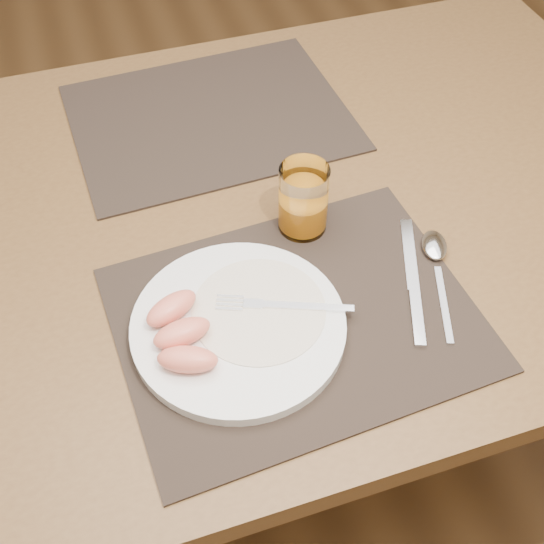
{
  "coord_description": "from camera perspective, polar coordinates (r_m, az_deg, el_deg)",
  "views": [
    {
      "loc": [
        -0.2,
        -0.7,
        1.46
      ],
      "look_at": [
        -0.02,
        -0.15,
        0.77
      ],
      "focal_mm": 45.0,
      "sensor_mm": 36.0,
      "label": 1
    }
  ],
  "objects": [
    {
      "name": "juice_glass",
      "position": [
        0.95,
        2.62,
        5.85
      ],
      "size": [
        0.07,
        0.07,
        0.1
      ],
      "color": "white",
      "rests_on": "placemat_near"
    },
    {
      "name": "placemat_near",
      "position": [
        0.88,
        2.03,
        -3.9
      ],
      "size": [
        0.47,
        0.38,
        0.0
      ],
      "primitive_type": "cube",
      "rotation": [
        0.0,
        0.0,
        0.06
      ],
      "color": "#2B221B",
      "rests_on": "table"
    },
    {
      "name": "knife",
      "position": [
        0.92,
        11.78,
        -1.46
      ],
      "size": [
        0.09,
        0.21,
        0.01
      ],
      "color": "silver",
      "rests_on": "placemat_near"
    },
    {
      "name": "fork",
      "position": [
        0.86,
        0.03,
        -2.78
      ],
      "size": [
        0.17,
        0.08,
        0.0
      ],
      "color": "silver",
      "rests_on": "plate"
    },
    {
      "name": "table",
      "position": [
        1.08,
        -1.46,
        2.53
      ],
      "size": [
        1.4,
        0.9,
        0.75
      ],
      "color": "brown",
      "rests_on": "ground"
    },
    {
      "name": "plate_dressing",
      "position": [
        0.86,
        -1.12,
        -3.18
      ],
      "size": [
        0.17,
        0.17,
        0.0
      ],
      "color": "white",
      "rests_on": "plate"
    },
    {
      "name": "spoon",
      "position": [
        0.96,
        13.53,
        1.52
      ],
      "size": [
        0.09,
        0.19,
        0.01
      ],
      "color": "silver",
      "rests_on": "placemat_near"
    },
    {
      "name": "placemat_far",
      "position": [
        1.18,
        -5.2,
        12.77
      ],
      "size": [
        0.46,
        0.37,
        0.0
      ],
      "primitive_type": "cube",
      "rotation": [
        0.0,
        0.0,
        0.04
      ],
      "color": "#2B221B",
      "rests_on": "table"
    },
    {
      "name": "plate",
      "position": [
        0.86,
        -2.83,
        -4.54
      ],
      "size": [
        0.27,
        0.27,
        0.02
      ],
      "primitive_type": "cylinder",
      "color": "white",
      "rests_on": "placemat_near"
    },
    {
      "name": "grapefruit_wedges",
      "position": [
        0.83,
        -7.7,
        -5.07
      ],
      "size": [
        0.08,
        0.14,
        0.03
      ],
      "color": "#F07E62",
      "rests_on": "plate"
    },
    {
      "name": "ground",
      "position": [
        1.63,
        -0.99,
        -13.59
      ],
      "size": [
        5.0,
        5.0,
        0.0
      ],
      "primitive_type": "plane",
      "color": "#54381D",
      "rests_on": "ground"
    }
  ]
}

